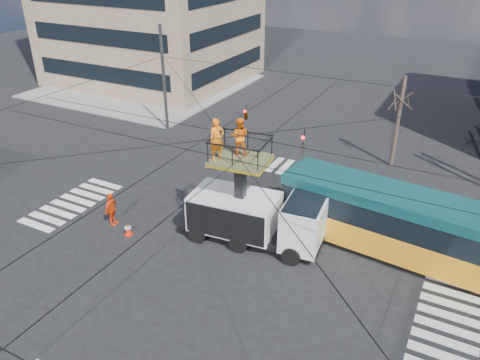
% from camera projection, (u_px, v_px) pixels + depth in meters
% --- Properties ---
extents(ground, '(120.00, 120.00, 0.00)m').
position_uv_depth(ground, '(226.00, 252.00, 22.50)').
color(ground, black).
rests_on(ground, ground).
extents(sidewalk_nw, '(18.00, 18.00, 0.12)m').
position_uv_depth(sidewalk_nw, '(147.00, 86.00, 47.66)').
color(sidewalk_nw, slate).
rests_on(sidewalk_nw, ground).
extents(crosswalks, '(22.40, 22.40, 0.02)m').
position_uv_depth(crosswalks, '(226.00, 251.00, 22.50)').
color(crosswalks, silver).
rests_on(crosswalks, ground).
extents(overhead_network, '(24.24, 24.24, 8.00)m').
position_uv_depth(overhead_network, '(228.00, 168.00, 20.88)').
color(overhead_network, '#2D2D30').
rests_on(overhead_network, ground).
extents(tree_a, '(2.00, 2.00, 6.00)m').
position_uv_depth(tree_a, '(402.00, 98.00, 28.92)').
color(tree_a, '#382B21').
rests_on(tree_a, ground).
extents(utility_truck, '(7.19, 3.20, 6.32)m').
position_uv_depth(utility_truck, '(256.00, 205.00, 22.39)').
color(utility_truck, black).
rests_on(utility_truck, ground).
extents(city_bus, '(13.23, 3.93, 3.20)m').
position_uv_depth(city_bus, '(419.00, 228.00, 21.17)').
color(city_bus, orange).
rests_on(city_bus, ground).
extents(traffic_cone, '(0.36, 0.36, 0.65)m').
position_uv_depth(traffic_cone, '(128.00, 229.00, 23.64)').
color(traffic_cone, red).
rests_on(traffic_cone, ground).
extents(worker_ground, '(0.64, 1.14, 1.84)m').
position_uv_depth(worker_ground, '(111.00, 209.00, 24.24)').
color(worker_ground, '#F7470F').
rests_on(worker_ground, ground).
extents(flagger, '(1.09, 1.27, 1.70)m').
position_uv_depth(flagger, '(300.00, 236.00, 22.17)').
color(flagger, orange).
rests_on(flagger, ground).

